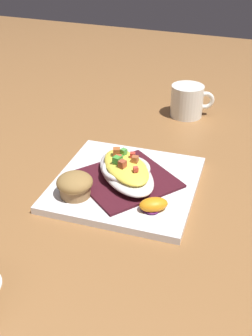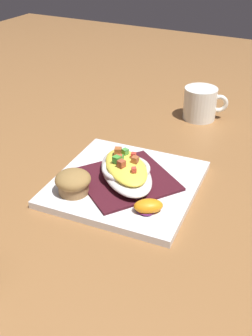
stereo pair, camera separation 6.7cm
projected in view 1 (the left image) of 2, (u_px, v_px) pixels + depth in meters
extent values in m
plane|color=#916136|center=(126.00, 187.00, 0.84)|extent=(2.60, 2.60, 0.00)
cube|color=white|center=(126.00, 184.00, 0.84)|extent=(0.30, 0.30, 0.02)
cube|color=#40121C|center=(126.00, 179.00, 0.83)|extent=(0.24, 0.24, 0.01)
ellipsoid|color=silver|center=(126.00, 173.00, 0.82)|extent=(0.19, 0.19, 0.03)
torus|color=silver|center=(126.00, 168.00, 0.82)|extent=(0.14, 0.14, 0.01)
ellipsoid|color=yellow|center=(126.00, 167.00, 0.82)|extent=(0.16, 0.16, 0.02)
cube|color=#4FA343|center=(124.00, 152.00, 0.84)|extent=(0.01, 0.01, 0.01)
cube|color=#459445|center=(120.00, 157.00, 0.82)|extent=(0.01, 0.01, 0.01)
cube|color=#D9432B|center=(118.00, 159.00, 0.81)|extent=(0.01, 0.01, 0.01)
cube|color=green|center=(117.00, 160.00, 0.81)|extent=(0.02, 0.02, 0.01)
cube|color=#AD4D30|center=(121.00, 163.00, 0.79)|extent=(0.02, 0.02, 0.01)
cube|color=#D04334|center=(136.00, 169.00, 0.78)|extent=(0.01, 0.01, 0.01)
cube|color=#AC592B|center=(117.00, 151.00, 0.83)|extent=(0.02, 0.02, 0.01)
cube|color=red|center=(133.00, 155.00, 0.82)|extent=(0.01, 0.01, 0.01)
cube|color=#AD5931|center=(135.00, 159.00, 0.81)|extent=(0.01, 0.01, 0.01)
cylinder|color=#996F43|center=(75.00, 190.00, 0.79)|extent=(0.06, 0.06, 0.02)
ellipsoid|color=olive|center=(75.00, 182.00, 0.78)|extent=(0.07, 0.07, 0.03)
ellipsoid|color=#4C0F23|center=(74.00, 179.00, 0.77)|extent=(0.03, 0.03, 0.01)
ellipsoid|color=#5B1F58|center=(150.00, 207.00, 0.75)|extent=(0.06, 0.06, 0.01)
ellipsoid|color=orange|center=(154.00, 205.00, 0.74)|extent=(0.06, 0.06, 0.02)
cylinder|color=white|center=(187.00, 101.00, 1.12)|extent=(0.09, 0.09, 0.09)
torus|color=white|center=(205.00, 100.00, 1.12)|extent=(0.03, 0.05, 0.05)
cylinder|color=#4C2D14|center=(186.00, 111.00, 1.13)|extent=(0.07, 0.07, 0.02)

